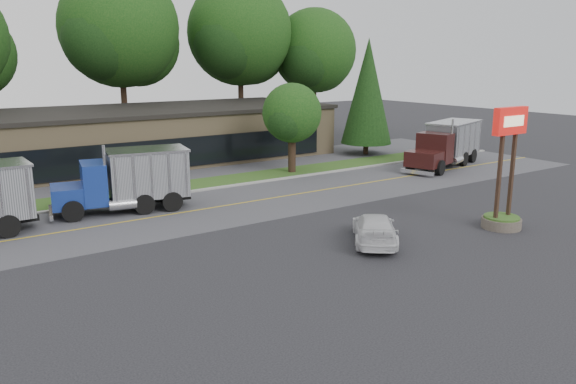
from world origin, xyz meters
name	(u,v)px	position (x,y,z in m)	size (l,w,h in m)	color
ground	(299,254)	(0.00, 0.00, 0.00)	(140.00, 140.00, 0.00)	#343439
road	(206,209)	(0.00, 9.00, 0.00)	(60.00, 8.00, 0.02)	#5A5A5F
center_line	(206,209)	(0.00, 9.00, 0.00)	(60.00, 0.12, 0.01)	gold
curb	(176,195)	(0.00, 13.20, 0.00)	(60.00, 0.30, 0.12)	#9E9E99
grass_verge	(164,189)	(0.00, 15.00, 0.00)	(60.00, 3.40, 0.03)	#3B5E20
far_parking	(138,176)	(0.00, 20.00, 0.00)	(60.00, 7.00, 0.02)	#5A5A5F
strip_mall	(134,137)	(2.00, 26.00, 2.00)	(32.00, 12.00, 4.00)	#9F8761
bilo_sign	(504,188)	(10.50, -2.50, 2.02)	(2.20, 1.90, 5.95)	#6B6054
tree_far_c	(121,34)	(4.18, 34.14, 10.46)	(11.48, 10.81, 16.38)	#382619
tree_far_d	(241,38)	(16.17, 33.14, 10.30)	(11.31, 10.65, 16.14)	#382619
tree_far_e	(315,55)	(24.14, 31.11, 8.65)	(9.50, 8.94, 13.55)	#382619
evergreen_right	(368,91)	(20.00, 18.00, 5.48)	(4.39, 4.39, 9.98)	#382619
tree_verge	(292,116)	(10.07, 15.05, 4.16)	(4.58, 4.31, 6.53)	#382619
dump_truck_blue	(129,179)	(-3.54, 11.07, 1.80)	(7.50, 3.87, 3.36)	black
dump_truck_maroon	(447,143)	(21.48, 10.29, 1.81)	(9.51, 5.23, 3.36)	black
rally_car	(374,228)	(3.72, -0.64, 0.67)	(1.86, 4.59, 1.33)	silver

